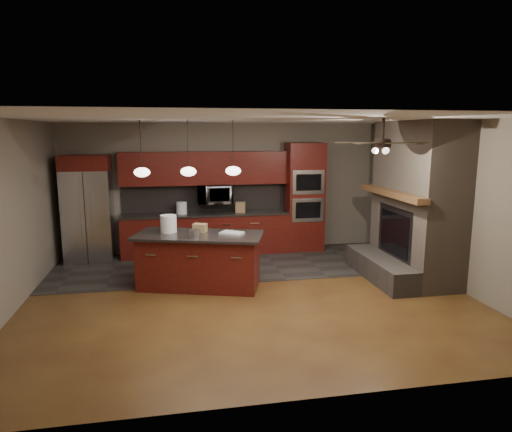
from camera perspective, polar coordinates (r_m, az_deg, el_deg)
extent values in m
plane|color=brown|center=(7.50, -0.84, -9.86)|extent=(7.00, 7.00, 0.00)
cube|color=white|center=(7.04, -0.90, 12.04)|extent=(7.00, 6.00, 0.02)
cube|color=slate|center=(10.08, -3.76, 3.55)|extent=(7.00, 0.02, 2.80)
cube|color=slate|center=(8.46, 23.20, 1.41)|extent=(0.02, 6.00, 2.80)
cube|color=slate|center=(7.41, -28.60, -0.18)|extent=(0.02, 6.00, 2.80)
cube|color=#2E2C29|center=(9.19, -2.75, -6.00)|extent=(7.00, 2.40, 0.01)
cube|color=brown|center=(8.58, 19.51, 1.78)|extent=(0.80, 2.00, 2.80)
cube|color=#49433C|center=(8.53, 15.21, -6.30)|extent=(0.50, 2.00, 0.40)
cube|color=#2D2D30|center=(8.50, 17.05, -2.11)|extent=(0.05, 1.20, 0.95)
cube|color=black|center=(8.49, 16.91, -2.11)|extent=(0.02, 1.00, 0.75)
cube|color=brown|center=(8.33, 16.59, 2.73)|extent=(0.22, 2.10, 0.10)
cube|color=#581910|center=(9.91, -6.21, -2.31)|extent=(3.55, 0.60, 0.86)
cube|color=black|center=(9.82, -6.26, 0.25)|extent=(3.59, 0.64, 0.04)
cube|color=black|center=(10.04, -6.42, 2.33)|extent=(3.55, 0.03, 0.60)
cube|color=#581910|center=(9.82, -6.43, 5.96)|extent=(3.55, 0.35, 0.70)
cube|color=#581910|center=(10.16, 6.03, 2.37)|extent=(0.80, 0.60, 2.38)
cube|color=silver|center=(9.91, 6.51, 0.75)|extent=(0.70, 0.03, 0.52)
cube|color=black|center=(9.89, 6.54, 0.73)|extent=(0.55, 0.02, 0.35)
cube|color=silver|center=(9.83, 6.58, 4.20)|extent=(0.70, 0.03, 0.52)
cube|color=black|center=(9.81, 6.61, 4.19)|extent=(0.55, 0.02, 0.35)
imported|color=silver|center=(9.82, -5.17, 2.76)|extent=(0.73, 0.41, 0.50)
cube|color=silver|center=(9.85, -20.20, 0.00)|extent=(0.93, 0.72, 1.86)
cube|color=#2D2D30|center=(9.49, -20.55, -0.39)|extent=(0.02, 0.02, 1.84)
cube|color=silver|center=(9.49, -21.18, -0.09)|extent=(0.03, 0.03, 0.93)
cube|color=silver|center=(9.46, -19.99, -0.05)|extent=(0.03, 0.03, 0.93)
cube|color=#581910|center=(9.72, -20.60, 6.27)|extent=(0.93, 0.72, 0.30)
cube|color=#581910|center=(7.82, -7.10, -5.69)|extent=(2.13, 1.36, 0.88)
cube|color=black|center=(7.71, -7.18, -2.41)|extent=(2.31, 1.55, 0.04)
cylinder|color=white|center=(7.90, -10.88, -0.96)|extent=(0.37, 0.37, 0.30)
cylinder|color=#ACABB0|center=(7.50, -7.67, -2.15)|extent=(0.23, 0.23, 0.12)
cube|color=silver|center=(7.65, -3.04, -2.15)|extent=(0.45, 0.42, 0.04)
cube|color=#A08352|center=(7.86, -7.02, -1.48)|extent=(0.27, 0.24, 0.14)
cylinder|color=white|center=(9.77, -9.28, 1.00)|extent=(0.25, 0.25, 0.25)
cube|color=#A17C53|center=(9.83, -1.94, 1.11)|extent=(0.24, 0.21, 0.23)
cylinder|color=black|center=(7.66, -14.22, 8.68)|extent=(0.01, 0.01, 0.78)
ellipsoid|color=white|center=(7.68, -14.07, 5.32)|extent=(0.26, 0.26, 0.16)
cylinder|color=black|center=(7.65, -8.54, 8.88)|extent=(0.01, 0.01, 0.78)
ellipsoid|color=white|center=(7.67, -8.45, 5.52)|extent=(0.26, 0.26, 0.16)
cylinder|color=black|center=(7.71, -2.89, 8.99)|extent=(0.01, 0.01, 0.78)
ellipsoid|color=white|center=(7.74, -2.86, 5.65)|extent=(0.26, 0.26, 0.16)
cylinder|color=black|center=(6.83, 15.62, 10.46)|extent=(0.04, 0.04, 0.30)
cylinder|color=black|center=(6.83, 15.54, 8.79)|extent=(0.24, 0.24, 0.12)
cube|color=black|center=(7.00, 18.36, 8.67)|extent=(0.60, 0.12, 0.01)
cube|color=black|center=(7.21, 15.12, 8.87)|extent=(0.30, 0.61, 0.01)
cube|color=black|center=(6.91, 12.40, 8.93)|extent=(0.56, 0.45, 0.01)
cube|color=black|center=(6.50, 13.94, 8.80)|extent=(0.56, 0.45, 0.01)
cube|color=black|center=(6.56, 17.86, 8.62)|extent=(0.30, 0.61, 0.01)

